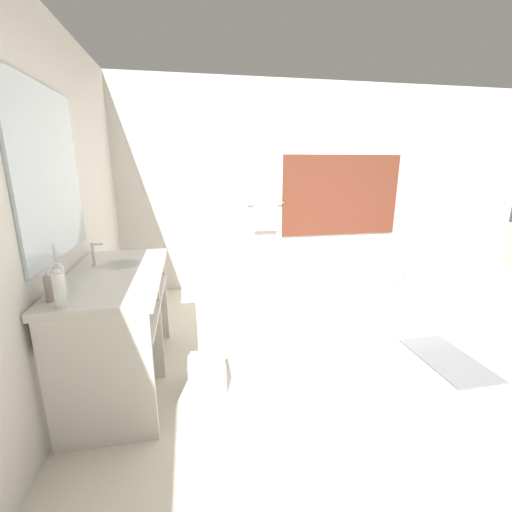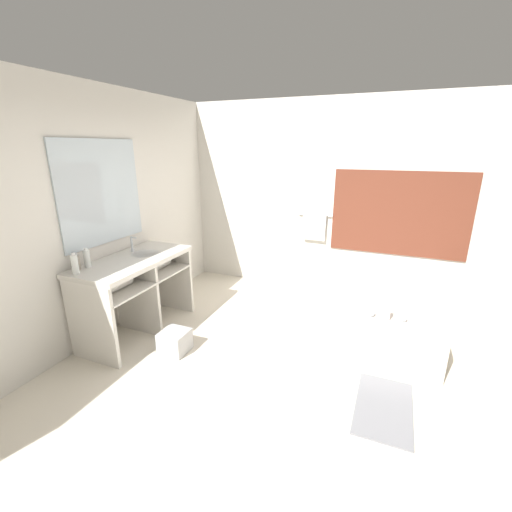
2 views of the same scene
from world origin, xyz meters
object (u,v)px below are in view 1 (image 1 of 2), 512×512
(water_bottle_2, at_px, (60,280))
(soap_dispenser, at_px, (50,288))
(waste_bin, at_px, (207,373))
(water_bottle_1, at_px, (59,290))
(bathtub, at_px, (367,279))

(water_bottle_2, xyz_separation_m, soap_dispenser, (-0.02, -0.10, -0.01))
(soap_dispenser, bearing_deg, waste_bin, 18.93)
(water_bottle_1, xyz_separation_m, water_bottle_2, (-0.06, 0.20, -0.01))
(bathtub, bearing_deg, water_bottle_1, -148.62)
(bathtub, xyz_separation_m, soap_dispenser, (-2.90, -1.62, 0.69))
(bathtub, relative_size, soap_dispenser, 9.84)
(bathtub, bearing_deg, water_bottle_2, -152.12)
(bathtub, distance_m, waste_bin, 2.43)
(bathtub, relative_size, water_bottle_2, 8.95)
(bathtub, distance_m, soap_dispenser, 3.39)
(water_bottle_2, relative_size, soap_dispenser, 1.10)
(water_bottle_1, height_order, water_bottle_2, water_bottle_1)
(soap_dispenser, distance_m, waste_bin, 1.26)
(water_bottle_1, bearing_deg, water_bottle_2, 107.26)
(bathtub, height_order, waste_bin, bathtub)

